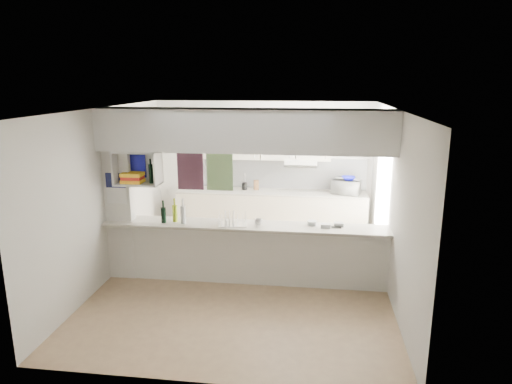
% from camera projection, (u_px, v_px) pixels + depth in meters
% --- Properties ---
extents(floor, '(4.80, 4.80, 0.00)m').
position_uv_depth(floor, '(245.00, 282.00, 6.93)').
color(floor, '#967457').
rests_on(floor, ground).
extents(ceiling, '(4.80, 4.80, 0.00)m').
position_uv_depth(ceiling, '(244.00, 109.00, 6.30)').
color(ceiling, white).
rests_on(ceiling, wall_back).
extents(wall_back, '(4.20, 0.00, 4.20)m').
position_uv_depth(wall_back, '(263.00, 168.00, 8.93)').
color(wall_back, silver).
rests_on(wall_back, floor).
extents(wall_left, '(0.00, 4.80, 4.80)m').
position_uv_depth(wall_left, '(107.00, 195.00, 6.88)').
color(wall_left, silver).
rests_on(wall_left, floor).
extents(wall_right, '(0.00, 4.80, 4.80)m').
position_uv_depth(wall_right, '(393.00, 204.00, 6.36)').
color(wall_right, silver).
rests_on(wall_right, floor).
extents(servery_partition, '(4.20, 0.50, 2.60)m').
position_uv_depth(servery_partition, '(232.00, 175.00, 6.55)').
color(servery_partition, silver).
rests_on(servery_partition, floor).
extents(cubby_shelf, '(0.65, 0.35, 0.50)m').
position_uv_depth(cubby_shelf, '(137.00, 170.00, 6.65)').
color(cubby_shelf, white).
rests_on(cubby_shelf, bulkhead).
extents(kitchen_run, '(3.60, 0.63, 2.24)m').
position_uv_depth(kitchen_run, '(269.00, 195.00, 8.77)').
color(kitchen_run, beige).
rests_on(kitchen_run, floor).
extents(microwave, '(0.58, 0.47, 0.28)m').
position_uv_depth(microwave, '(346.00, 187.00, 8.46)').
color(microwave, white).
rests_on(microwave, bench_top).
extents(bowl, '(0.25, 0.25, 0.06)m').
position_uv_depth(bowl, '(349.00, 178.00, 8.38)').
color(bowl, '#0C0D87').
rests_on(bowl, microwave).
extents(dish_rack, '(0.46, 0.37, 0.22)m').
position_uv_depth(dish_rack, '(232.00, 219.00, 6.68)').
color(dish_rack, silver).
rests_on(dish_rack, breakfast_bar).
extents(cup, '(0.13, 0.13, 0.09)m').
position_uv_depth(cup, '(259.00, 222.00, 6.62)').
color(cup, white).
rests_on(cup, dish_rack).
extents(wine_bottles, '(0.38, 0.16, 0.38)m').
position_uv_depth(wine_bottles, '(174.00, 214.00, 6.76)').
color(wine_bottles, black).
rests_on(wine_bottles, breakfast_bar).
extents(plastic_tubs, '(0.52, 0.22, 0.07)m').
position_uv_depth(plastic_tubs, '(323.00, 224.00, 6.61)').
color(plastic_tubs, silver).
rests_on(plastic_tubs, breakfast_bar).
extents(utensil_jar, '(0.10, 0.10, 0.14)m').
position_uv_depth(utensil_jar, '(245.00, 186.00, 8.80)').
color(utensil_jar, black).
rests_on(utensil_jar, bench_top).
extents(knife_block, '(0.11, 0.10, 0.19)m').
position_uv_depth(knife_block, '(256.00, 185.00, 8.80)').
color(knife_block, '#4F331B').
rests_on(knife_block, bench_top).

